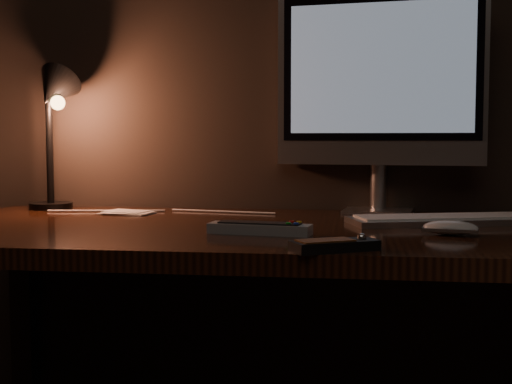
# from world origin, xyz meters

# --- Properties ---
(desk) EXTENTS (1.60, 0.75, 0.75)m
(desk) POSITION_xyz_m (0.00, 1.93, 0.62)
(desk) COLOR #32170B
(desk) RESTS_ON ground
(monitor) EXTENTS (0.54, 0.18, 0.57)m
(monitor) POSITION_xyz_m (0.24, 2.18, 1.09)
(monitor) COLOR silver
(monitor) RESTS_ON desk
(keyboard) EXTENTS (0.51, 0.27, 0.02)m
(keyboard) POSITION_xyz_m (0.41, 1.97, 0.76)
(keyboard) COLOR silver
(keyboard) RESTS_ON desk
(mouse) EXTENTS (0.12, 0.08, 0.02)m
(mouse) POSITION_xyz_m (0.37, 1.76, 0.76)
(mouse) COLOR white
(mouse) RESTS_ON desk
(media_remote) EXTENTS (0.16, 0.12, 0.03)m
(media_remote) POSITION_xyz_m (0.14, 1.53, 0.76)
(media_remote) COLOR black
(media_remote) RESTS_ON desk
(tv_remote) EXTENTS (0.22, 0.09, 0.03)m
(tv_remote) POSITION_xyz_m (-0.02, 1.72, 0.76)
(tv_remote) COLOR gray
(tv_remote) RESTS_ON desk
(papers) EXTENTS (0.15, 0.11, 0.01)m
(papers) POSITION_xyz_m (-0.41, 2.07, 0.75)
(papers) COLOR white
(papers) RESTS_ON desk
(desk_lamp) EXTENTS (0.18, 0.20, 0.40)m
(desk_lamp) POSITION_xyz_m (-0.63, 2.12, 1.02)
(desk_lamp) COLOR black
(desk_lamp) RESTS_ON desk
(cable) EXTENTS (0.60, 0.04, 0.01)m
(cable) POSITION_xyz_m (-0.32, 2.10, 0.75)
(cable) COLOR white
(cable) RESTS_ON desk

